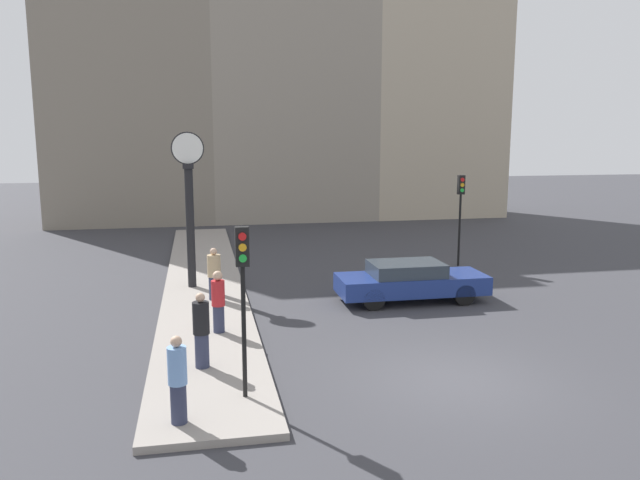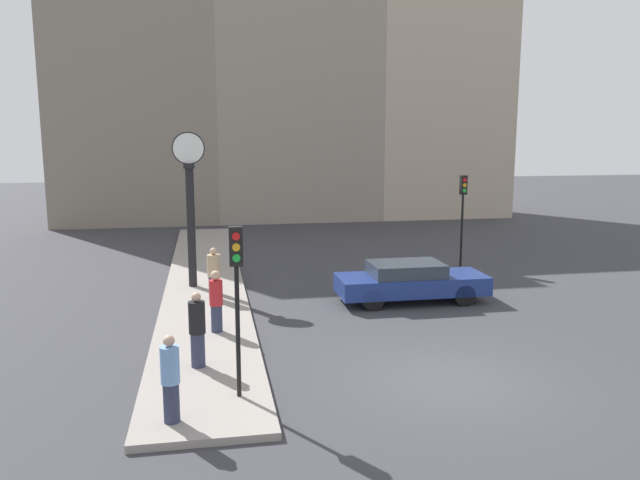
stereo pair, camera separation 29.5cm
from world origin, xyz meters
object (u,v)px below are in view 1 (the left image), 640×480
at_px(traffic_light_near, 243,276).
at_px(pedestrian_black_jacket, 201,331).
at_px(traffic_light_far, 461,201).
at_px(pedestrian_red_top, 218,301).
at_px(sedan_car, 410,281).
at_px(pedestrian_blue_stripe, 178,380).
at_px(street_clock, 190,207).
at_px(pedestrian_tan_coat, 214,274).

xyz_separation_m(traffic_light_near, pedestrian_black_jacket, (-0.81, 1.76, -1.60)).
xyz_separation_m(traffic_light_far, pedestrian_red_top, (-9.83, -7.23, -1.65)).
bearing_deg(sedan_car, pedestrian_blue_stripe, -132.78).
bearing_deg(pedestrian_blue_stripe, pedestrian_red_top, 80.08).
height_order(sedan_car, street_clock, street_clock).
bearing_deg(pedestrian_blue_stripe, pedestrian_tan_coat, 84.01).
xyz_separation_m(pedestrian_black_jacket, pedestrian_blue_stripe, (-0.44, -2.67, -0.03)).
bearing_deg(pedestrian_black_jacket, pedestrian_blue_stripe, -99.34).
bearing_deg(traffic_light_far, sedan_car, -127.94).
distance_m(traffic_light_near, pedestrian_red_top, 4.52).
bearing_deg(traffic_light_far, pedestrian_black_jacket, -136.76).
height_order(pedestrian_tan_coat, pedestrian_red_top, pedestrian_tan_coat).
bearing_deg(street_clock, traffic_light_far, 11.14).
bearing_deg(sedan_car, traffic_light_far, 52.06).
bearing_deg(pedestrian_red_top, street_clock, 97.85).
height_order(pedestrian_black_jacket, pedestrian_blue_stripe, pedestrian_black_jacket).
distance_m(sedan_car, traffic_light_far, 6.36).
relative_size(pedestrian_tan_coat, pedestrian_black_jacket, 0.96).
bearing_deg(street_clock, pedestrian_tan_coat, -69.27).
height_order(traffic_light_near, pedestrian_blue_stripe, traffic_light_near).
bearing_deg(sedan_car, street_clock, 158.41).
height_order(traffic_light_far, street_clock, street_clock).
distance_m(traffic_light_near, pedestrian_blue_stripe, 2.25).
relative_size(traffic_light_near, pedestrian_red_top, 2.07).
height_order(pedestrian_tan_coat, pedestrian_black_jacket, pedestrian_black_jacket).
relative_size(sedan_car, traffic_light_far, 1.29).
relative_size(pedestrian_black_jacket, pedestrian_blue_stripe, 1.05).
bearing_deg(sedan_car, pedestrian_tan_coat, 172.09).
bearing_deg(traffic_light_near, traffic_light_far, 50.37).
bearing_deg(pedestrian_black_jacket, pedestrian_tan_coat, 85.59).
xyz_separation_m(sedan_car, pedestrian_red_top, (-6.11, -2.46, 0.31)).
bearing_deg(pedestrian_blue_stripe, street_clock, 88.98).
height_order(traffic_light_far, pedestrian_blue_stripe, traffic_light_far).
bearing_deg(traffic_light_far, pedestrian_tan_coat, -158.26).
relative_size(sedan_car, street_clock, 0.91).
relative_size(traffic_light_near, street_clock, 0.66).
xyz_separation_m(traffic_light_far, pedestrian_blue_stripe, (-10.73, -12.34, -1.66)).
bearing_deg(pedestrian_red_top, pedestrian_tan_coat, 90.19).
relative_size(traffic_light_far, pedestrian_blue_stripe, 2.25).
height_order(street_clock, pedestrian_tan_coat, street_clock).
distance_m(traffic_light_near, street_clock, 9.43).
bearing_deg(traffic_light_near, pedestrian_tan_coat, 92.83).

